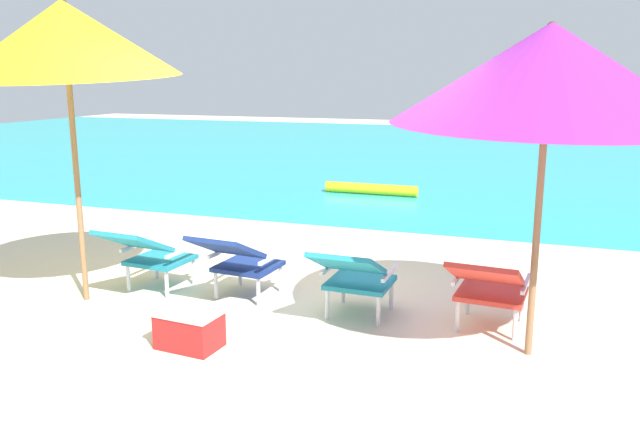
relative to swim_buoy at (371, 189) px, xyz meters
name	(u,v)px	position (x,y,z in m)	size (l,w,h in m)	color
ground_plane	(399,217)	(0.84, -1.55, -0.10)	(40.00, 40.00, 0.00)	beige
ocean_band	(466,153)	(0.84, 6.53, -0.09)	(40.00, 18.00, 0.01)	#28B2B7
swim_buoy	(371,189)	(0.00, 0.00, 0.00)	(0.18, 0.18, 1.60)	yellow
lounge_chair_far_left	(148,252)	(-0.63, -5.57, 0.31)	(0.60, 0.91, 0.68)	teal
lounge_chair_near_left	(238,258)	(0.24, -5.48, 0.31)	(0.60, 0.91, 0.68)	navy
lounge_chair_near_right	(354,274)	(1.35, -5.59, 0.31)	(0.56, 0.88, 0.68)	teal
lounge_chair_far_right	(489,285)	(2.40, -5.51, 0.31)	(0.60, 0.91, 0.68)	red
beach_umbrella_left	(65,39)	(-1.09, -5.90, 2.19)	(1.88, 1.92, 2.66)	olive
beach_umbrella_right	(549,74)	(2.73, -5.78, 1.90)	(2.70, 2.71, 2.37)	olive
cooler_box	(189,327)	(0.34, -6.49, 0.06)	(0.50, 0.36, 0.32)	red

